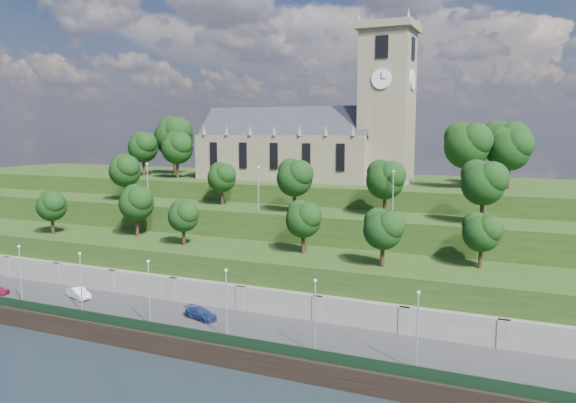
% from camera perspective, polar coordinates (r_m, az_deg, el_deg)
% --- Properties ---
extents(ground, '(320.00, 320.00, 0.00)m').
position_cam_1_polar(ground, '(64.67, -13.71, -14.66)').
color(ground, black).
rests_on(ground, ground).
extents(promenade, '(160.00, 12.00, 2.00)m').
position_cam_1_polar(promenade, '(68.84, -10.63, -12.31)').
color(promenade, '#2D2D30').
rests_on(promenade, ground).
extents(quay_wall, '(160.00, 0.50, 2.20)m').
position_cam_1_polar(quay_wall, '(64.23, -13.77, -13.77)').
color(quay_wall, black).
rests_on(quay_wall, ground).
extents(fence, '(160.00, 0.10, 1.20)m').
position_cam_1_polar(fence, '(64.20, -13.45, -12.34)').
color(fence, black).
rests_on(fence, promenade).
extents(retaining_wall, '(160.00, 2.10, 5.00)m').
position_cam_1_polar(retaining_wall, '(73.11, -7.98, -9.84)').
color(retaining_wall, slate).
rests_on(retaining_wall, ground).
extents(embankment_lower, '(160.00, 12.00, 8.00)m').
position_cam_1_polar(embankment_lower, '(77.67, -5.65, -7.63)').
color(embankment_lower, '#203812').
rests_on(embankment_lower, ground).
extents(embankment_upper, '(160.00, 10.00, 12.00)m').
position_cam_1_polar(embankment_upper, '(86.69, -2.09, -4.66)').
color(embankment_upper, '#203812').
rests_on(embankment_upper, ground).
extents(hilltop, '(160.00, 32.00, 15.00)m').
position_cam_1_polar(hilltop, '(105.40, 2.89, -1.69)').
color(hilltop, '#203812').
rests_on(hilltop, ground).
extents(church, '(38.60, 12.35, 27.60)m').
position_cam_1_polar(church, '(100.09, 2.55, 6.47)').
color(church, '#6E634D').
rests_on(church, hilltop).
extents(trees_lower, '(67.17, 8.92, 7.78)m').
position_cam_1_polar(trees_lower, '(76.18, -5.90, -1.21)').
color(trees_lower, black).
rests_on(trees_lower, embankment_lower).
extents(trees_upper, '(63.40, 8.05, 8.23)m').
position_cam_1_polar(trees_upper, '(81.91, 1.10, 2.65)').
color(trees_upper, black).
rests_on(trees_upper, embankment_upper).
extents(trees_hilltop, '(73.37, 16.45, 11.73)m').
position_cam_1_polar(trees_hilltop, '(99.20, 2.70, 6.14)').
color(trees_hilltop, black).
rests_on(trees_hilltop, hilltop).
extents(lamp_posts_promenade, '(60.36, 0.36, 7.52)m').
position_cam_1_polar(lamp_posts_promenade, '(65.67, -13.94, -8.46)').
color(lamp_posts_promenade, '#B2B2B7').
rests_on(lamp_posts_promenade, promenade).
extents(lamp_posts_upper, '(40.36, 0.36, 6.66)m').
position_cam_1_polar(lamp_posts_upper, '(82.51, -3.02, 1.69)').
color(lamp_posts_upper, '#B2B2B7').
rests_on(lamp_posts_upper, embankment_upper).
extents(car_middle, '(4.62, 2.92, 1.44)m').
position_cam_1_polar(car_middle, '(79.39, -20.52, -8.69)').
color(car_middle, silver).
rests_on(car_middle, promenade).
extents(car_right, '(4.76, 3.03, 1.29)m').
position_cam_1_polar(car_right, '(67.58, -8.86, -11.18)').
color(car_right, navy).
rests_on(car_right, promenade).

